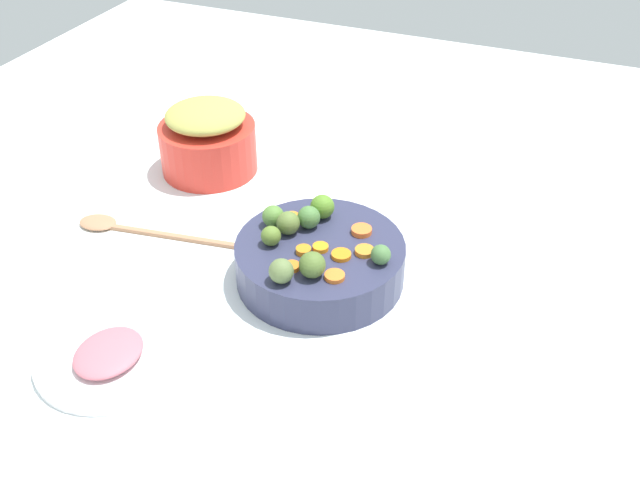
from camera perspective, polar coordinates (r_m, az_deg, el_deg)
tabletop at (r=1.30m, az=0.35°, el=-3.24°), size 2.40×2.40×0.02m
serving_bowl_carrots at (r=1.27m, az=-0.00°, el=-1.71°), size 0.29×0.29×0.07m
metal_pot at (r=1.60m, az=-8.71°, el=7.13°), size 0.21×0.21×0.11m
stuffing_mound at (r=1.56m, az=-8.97°, el=9.59°), size 0.17×0.17×0.05m
carrot_slice_0 at (r=1.31m, az=-2.24°, el=1.75°), size 0.03×0.03×0.01m
carrot_slice_1 at (r=1.23m, az=3.46°, el=-0.95°), size 0.04×0.04×0.01m
carrot_slice_2 at (r=1.19m, az=-2.22°, el=-2.08°), size 0.03×0.03×0.01m
carrot_slice_3 at (r=1.23m, az=-1.30°, el=-0.82°), size 0.03×0.03×0.01m
carrot_slice_4 at (r=1.17m, az=1.15°, el=-2.84°), size 0.05×0.05×0.01m
carrot_slice_5 at (r=1.23m, az=0.14°, el=-0.62°), size 0.03×0.03×0.01m
carrot_slice_6 at (r=1.28m, az=3.27°, el=0.74°), size 0.04×0.04×0.01m
carrot_slice_7 at (r=1.22m, az=1.67°, el=-1.18°), size 0.05×0.05×0.01m
brussels_sprout_0 at (r=1.31m, az=0.18°, el=2.63°), size 0.04×0.04×0.04m
brussels_sprout_1 at (r=1.27m, az=-2.51°, el=1.34°), size 0.04×0.04×0.04m
brussels_sprout_2 at (r=1.17m, az=-0.61°, el=-1.95°), size 0.04×0.04×0.04m
brussels_sprout_3 at (r=1.24m, az=-3.85°, el=0.32°), size 0.03×0.03×0.03m
brussels_sprout_4 at (r=1.29m, az=-3.68°, el=1.86°), size 0.04×0.04×0.04m
brussels_sprout_5 at (r=1.20m, az=4.77°, el=-1.15°), size 0.03×0.03×0.03m
brussels_sprout_6 at (r=1.16m, az=-3.04°, el=-2.44°), size 0.04×0.04×0.04m
brussels_sprout_7 at (r=1.28m, az=-0.88°, el=1.79°), size 0.04×0.04×0.04m
wooden_spoon at (r=1.46m, az=-15.12°, el=1.02°), size 0.34×0.08×0.01m
ham_plate at (r=1.19m, az=-15.96°, el=-8.65°), size 0.24×0.24×0.01m
ham_slice_main at (r=1.17m, az=-16.21°, el=-8.45°), size 0.10×0.12×0.02m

